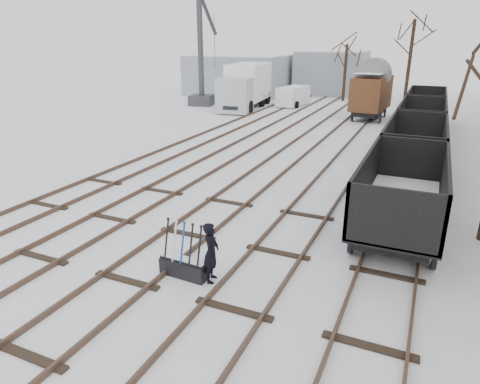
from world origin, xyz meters
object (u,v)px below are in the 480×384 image
object	(u,v)px
ground_frame	(184,266)
crane	(203,75)
freight_wagon_a	(401,206)
lorry	(245,86)
box_van_wagon	(371,92)
panel_van	(293,96)
worker	(211,252)

from	to	relation	value
ground_frame	crane	xyz separation A→B (m)	(-13.99, 26.45, 2.38)
freight_wagon_a	lorry	xyz separation A→B (m)	(-14.50, 21.21, 0.97)
box_van_wagon	crane	world-z (taller)	crane
panel_van	crane	distance (m)	8.33
box_van_wagon	worker	bearing A→B (deg)	-85.50
ground_frame	freight_wagon_a	world-z (taller)	freight_wagon_a
freight_wagon_a	panel_van	xyz separation A→B (m)	(-11.12, 24.14, -0.05)
worker	crane	distance (m)	30.25
box_van_wagon	panel_van	distance (m)	8.30
ground_frame	worker	size ratio (longest dim) A/B	0.93
worker	crane	world-z (taller)	crane
ground_frame	panel_van	world-z (taller)	panel_van
lorry	panel_van	xyz separation A→B (m)	(3.38, 2.93, -1.03)
ground_frame	panel_van	size ratio (longest dim) A/B	0.37
lorry	freight_wagon_a	bearing A→B (deg)	-61.92
panel_van	ground_frame	bearing A→B (deg)	-70.44
lorry	worker	bearing A→B (deg)	-74.48
ground_frame	lorry	distance (m)	27.99
worker	box_van_wagon	xyz separation A→B (m)	(0.20, 25.16, 1.21)
freight_wagon_a	box_van_wagon	bearing A→B (deg)	100.79
box_van_wagon	lorry	size ratio (longest dim) A/B	0.56
freight_wagon_a	box_van_wagon	world-z (taller)	box_van_wagon
freight_wagon_a	box_van_wagon	size ratio (longest dim) A/B	1.27
worker	crane	bearing A→B (deg)	14.58
worker	lorry	world-z (taller)	lorry
worker	freight_wagon_a	bearing A→B (deg)	-54.31
worker	freight_wagon_a	size ratio (longest dim) A/B	0.27
lorry	panel_van	size ratio (longest dim) A/B	2.08
worker	freight_wagon_a	xyz separation A→B (m)	(4.06, 4.90, 0.14)
ground_frame	box_van_wagon	xyz separation A→B (m)	(0.95, 25.26, 1.73)
freight_wagon_a	crane	distance (m)	28.58
worker	panel_van	bearing A→B (deg)	-0.98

